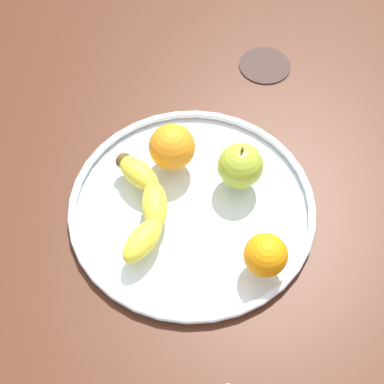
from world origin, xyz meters
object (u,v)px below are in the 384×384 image
at_px(fruit_bowl, 192,206).
at_px(orange_front_right, 172,147).
at_px(apple, 240,166).
at_px(orange_front_left, 266,255).
at_px(ambient_coaster, 265,65).
at_px(banana, 144,203).

distance_m(fruit_bowl, orange_front_right, 0.10).
relative_size(apple, orange_front_right, 1.08).
height_order(orange_front_left, ambient_coaster, orange_front_left).
bearing_deg(banana, apple, -74.01).
bearing_deg(ambient_coaster, apple, 169.44).
xyz_separation_m(fruit_bowl, orange_front_right, (0.08, 0.03, 0.05)).
height_order(fruit_bowl, apple, apple).
bearing_deg(orange_front_right, ambient_coaster, -33.11).
xyz_separation_m(fruit_bowl, banana, (-0.02, 0.07, 0.03)).
relative_size(banana, orange_front_right, 2.76).
bearing_deg(orange_front_left, ambient_coaster, -2.18).
xyz_separation_m(orange_front_left, ambient_coaster, (0.41, -0.02, -0.05)).
bearing_deg(apple, orange_front_right, 73.57).
relative_size(fruit_bowl, orange_front_left, 6.09).
relative_size(apple, ambient_coaster, 0.82).
xyz_separation_m(banana, orange_front_left, (-0.08, -0.17, 0.01)).
height_order(fruit_bowl, orange_front_left, orange_front_left).
height_order(banana, orange_front_right, orange_front_right).
bearing_deg(orange_front_left, orange_front_right, 38.19).
xyz_separation_m(orange_front_right, ambient_coaster, (0.24, -0.16, -0.05)).
distance_m(apple, orange_front_left, 0.15).
relative_size(fruit_bowl, banana, 1.89).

